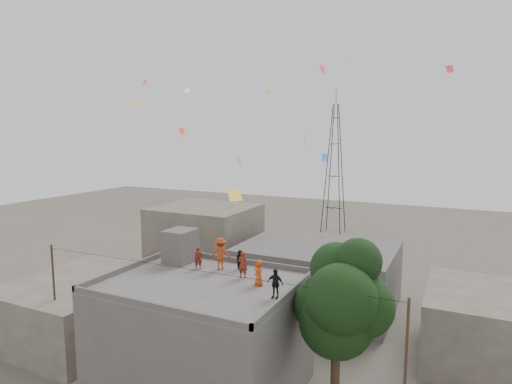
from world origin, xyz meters
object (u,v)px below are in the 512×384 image
(stair_head_box, at_px, (180,246))
(transmission_tower, at_px, (334,169))
(tree, at_px, (341,302))
(person_red_adult, at_px, (243,265))
(person_dark_adult, at_px, (275,284))

(stair_head_box, distance_m, transmission_tower, 37.46)
(tree, bearing_deg, transmission_tower, 106.09)
(stair_head_box, height_order, person_red_adult, stair_head_box)
(stair_head_box, distance_m, person_dark_adult, 8.15)
(stair_head_box, xyz_separation_m, person_dark_adult, (7.60, -2.93, -0.28))
(person_dark_adult, bearing_deg, transmission_tower, 104.15)
(person_dark_adult, bearing_deg, person_red_adult, 147.33)
(tree, distance_m, person_dark_adult, 3.19)
(person_red_adult, bearing_deg, transmission_tower, -88.63)
(stair_head_box, bearing_deg, person_dark_adult, -21.05)
(tree, distance_m, transmission_tower, 41.12)
(transmission_tower, height_order, person_red_adult, transmission_tower)
(tree, bearing_deg, person_red_adult, 170.00)
(stair_head_box, height_order, person_dark_adult, stair_head_box)
(stair_head_box, distance_m, person_red_adult, 4.96)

